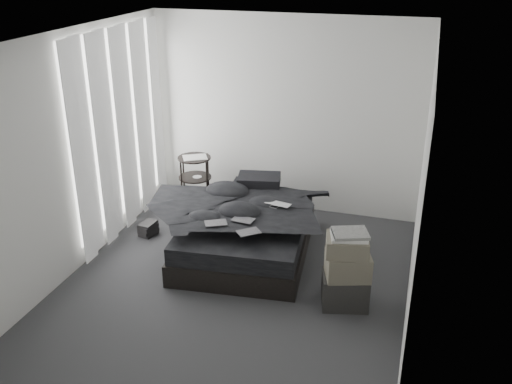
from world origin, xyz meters
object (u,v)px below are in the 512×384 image
(side_stand, at_px, (195,186))
(box_lower, at_px, (345,290))
(bed, at_px, (246,242))
(laptop, at_px, (276,200))

(side_stand, height_order, box_lower, side_stand)
(bed, relative_size, side_stand, 2.33)
(laptop, height_order, box_lower, laptop)
(laptop, bearing_deg, box_lower, -28.65)
(bed, distance_m, laptop, 0.66)
(laptop, xyz_separation_m, box_lower, (0.94, -0.82, -0.52))
(laptop, distance_m, side_stand, 1.53)
(bed, bearing_deg, side_stand, 134.39)
(bed, distance_m, side_stand, 1.30)
(side_stand, bearing_deg, bed, -39.77)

